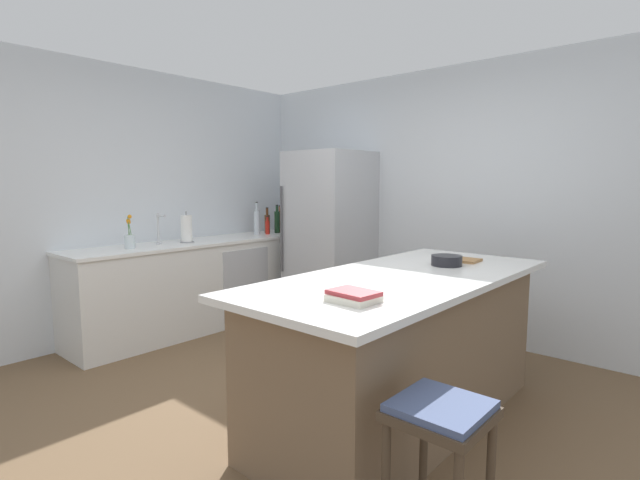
# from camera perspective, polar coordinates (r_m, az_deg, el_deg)

# --- Properties ---
(ground_plane) EXTENTS (7.20, 7.20, 0.00)m
(ground_plane) POSITION_cam_1_polar(r_m,az_deg,el_deg) (3.29, -2.77, -20.21)
(ground_plane) COLOR brown
(wall_rear) EXTENTS (6.00, 0.10, 2.60)m
(wall_rear) POSITION_cam_1_polar(r_m,az_deg,el_deg) (4.81, 16.21, 4.25)
(wall_rear) COLOR silver
(wall_rear) RESTS_ON ground_plane
(wall_left) EXTENTS (0.10, 6.00, 2.60)m
(wall_left) POSITION_cam_1_polar(r_m,az_deg,el_deg) (4.96, -23.66, 4.02)
(wall_left) COLOR silver
(wall_left) RESTS_ON ground_plane
(counter_run_left) EXTENTS (0.64, 2.73, 0.91)m
(counter_run_left) POSITION_cam_1_polar(r_m,az_deg,el_deg) (5.13, -13.89, -5.07)
(counter_run_left) COLOR silver
(counter_run_left) RESTS_ON ground_plane
(kitchen_island) EXTENTS (1.00, 2.28, 0.93)m
(kitchen_island) POSITION_cam_1_polar(r_m,az_deg,el_deg) (3.09, 9.83, -12.57)
(kitchen_island) COLOR #7A6047
(kitchen_island) RESTS_ON ground_plane
(refrigerator) EXTENTS (0.76, 0.79, 1.83)m
(refrigerator) POSITION_cam_1_polar(r_m,az_deg,el_deg) (5.16, 1.18, 0.37)
(refrigerator) COLOR #B7BABF
(refrigerator) RESTS_ON ground_plane
(bar_stool) EXTENTS (0.36, 0.36, 0.65)m
(bar_stool) POSITION_cam_1_polar(r_m,az_deg,el_deg) (2.06, 14.20, -21.32)
(bar_stool) COLOR #473828
(bar_stool) RESTS_ON ground_plane
(sink_faucet) EXTENTS (0.15, 0.05, 0.30)m
(sink_faucet) POSITION_cam_1_polar(r_m,az_deg,el_deg) (4.85, -18.76, 1.35)
(sink_faucet) COLOR silver
(sink_faucet) RESTS_ON counter_run_left
(flower_vase) EXTENTS (0.09, 0.09, 0.31)m
(flower_vase) POSITION_cam_1_polar(r_m,az_deg,el_deg) (4.63, -21.86, 0.11)
(flower_vase) COLOR silver
(flower_vase) RESTS_ON counter_run_left
(paper_towel_roll) EXTENTS (0.14, 0.14, 0.31)m
(paper_towel_roll) POSITION_cam_1_polar(r_m,az_deg,el_deg) (4.92, -15.71, 1.26)
(paper_towel_roll) COLOR gray
(paper_towel_roll) RESTS_ON counter_run_left
(whiskey_bottle) EXTENTS (0.07, 0.07, 0.28)m
(whiskey_bottle) POSITION_cam_1_polar(r_m,az_deg,el_deg) (5.79, -3.27, 2.10)
(whiskey_bottle) COLOR brown
(whiskey_bottle) RESTS_ON counter_run_left
(vinegar_bottle) EXTENTS (0.06, 0.06, 0.32)m
(vinegar_bottle) POSITION_cam_1_polar(r_m,az_deg,el_deg) (5.79, -4.80, 2.25)
(vinegar_bottle) COLOR #994C23
(vinegar_bottle) RESTS_ON counter_run_left
(wine_bottle) EXTENTS (0.07, 0.07, 0.33)m
(wine_bottle) POSITION_cam_1_polar(r_m,az_deg,el_deg) (5.69, -5.16, 2.26)
(wine_bottle) COLOR #19381E
(wine_bottle) RESTS_ON counter_run_left
(syrup_bottle) EXTENTS (0.06, 0.06, 0.30)m
(syrup_bottle) POSITION_cam_1_polar(r_m,az_deg,el_deg) (5.70, -6.35, 2.06)
(syrup_bottle) COLOR #5B3319
(syrup_bottle) RESTS_ON counter_run_left
(hot_sauce_bottle) EXTENTS (0.05, 0.05, 0.21)m
(hot_sauce_bottle) POSITION_cam_1_polar(r_m,az_deg,el_deg) (5.54, -6.31, 1.59)
(hot_sauce_bottle) COLOR red
(hot_sauce_bottle) RESTS_ON counter_run_left
(soda_bottle) EXTENTS (0.07, 0.07, 0.37)m
(soda_bottle) POSITION_cam_1_polar(r_m,az_deg,el_deg) (5.52, -7.58, 2.19)
(soda_bottle) COLOR silver
(soda_bottle) RESTS_ON counter_run_left
(cookbook_stack) EXTENTS (0.24, 0.19, 0.05)m
(cookbook_stack) POSITION_cam_1_polar(r_m,az_deg,el_deg) (2.27, 4.05, -6.75)
(cookbook_stack) COLOR silver
(cookbook_stack) RESTS_ON kitchen_island
(mixing_bowl) EXTENTS (0.21, 0.21, 0.07)m
(mixing_bowl) POSITION_cam_1_polar(r_m,az_deg,el_deg) (3.36, 14.94, -2.39)
(mixing_bowl) COLOR black
(mixing_bowl) RESTS_ON kitchen_island
(cutting_board) EXTENTS (0.29, 0.21, 0.02)m
(cutting_board) POSITION_cam_1_polar(r_m,az_deg,el_deg) (3.59, 16.33, -2.26)
(cutting_board) COLOR #9E7042
(cutting_board) RESTS_ON kitchen_island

